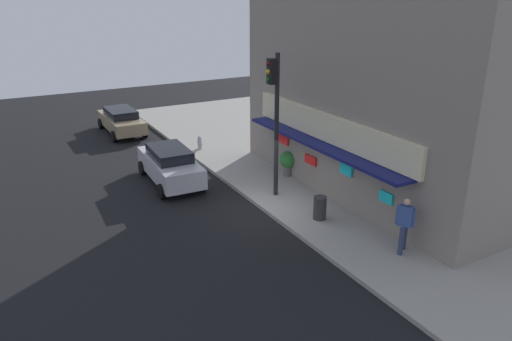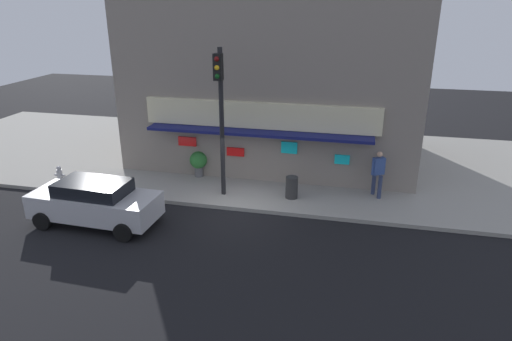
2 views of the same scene
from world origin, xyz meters
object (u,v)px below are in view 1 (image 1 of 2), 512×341
potted_plant_by_doorway (288,161)px  parked_car_tan (121,120)px  traffic_light (275,108)px  trash_can (320,208)px  fire_hydrant (200,143)px  parked_car_silver (170,165)px  pedestrian (405,223)px

potted_plant_by_doorway → parked_car_tan: size_ratio=0.25×
traffic_light → trash_can: traffic_light is taller
fire_hydrant → trash_can: trash_can is taller
traffic_light → parked_car_silver: traffic_light is taller
pedestrian → potted_plant_by_doorway: pedestrian is taller
fire_hydrant → parked_car_tan: parked_car_tan is taller
traffic_light → fire_hydrant: traffic_light is taller
fire_hydrant → parked_car_tan: 6.17m
fire_hydrant → trash_can: bearing=3.2°
pedestrian → parked_car_tan: 19.14m
pedestrian → parked_car_tan: pedestrian is taller
parked_car_tan → traffic_light: bearing=12.7°
parked_car_silver → parked_car_tan: size_ratio=0.98×
parked_car_silver → parked_car_tan: 9.00m
traffic_light → pedestrian: 6.61m
traffic_light → parked_car_tan: size_ratio=1.24×
parked_car_silver → trash_can: bearing=27.9°
trash_can → pedestrian: size_ratio=0.47×
fire_hydrant → trash_can: 9.90m
potted_plant_by_doorway → traffic_light: bearing=-46.6°
pedestrian → potted_plant_by_doorway: (-7.56, 0.48, -0.35)m
potted_plant_by_doorway → pedestrian: bearing=-3.7°
fire_hydrant → potted_plant_by_doorway: size_ratio=0.63×
parked_car_silver → pedestrian: bearing=23.9°
trash_can → parked_car_tan: 15.78m
parked_car_silver → parked_car_tan: parked_car_silver is taller
trash_can → pedestrian: 3.41m
trash_can → potted_plant_by_doorway: potted_plant_by_doorway is taller
pedestrian → parked_car_tan: (-18.69, -4.10, -0.41)m
fire_hydrant → traffic_light: bearing=1.8°
trash_can → parked_car_silver: parked_car_silver is taller
pedestrian → parked_car_silver: size_ratio=0.41×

